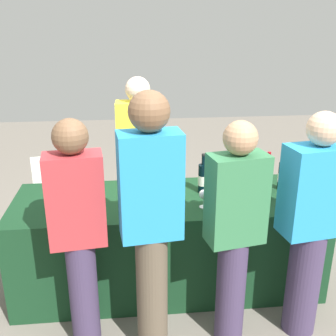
% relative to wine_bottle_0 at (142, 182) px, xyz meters
% --- Properties ---
extents(ground_plane, '(12.00, 12.00, 0.00)m').
position_rel_wine_bottle_0_xyz_m(ground_plane, '(0.20, -0.09, -0.89)').
color(ground_plane, slate).
extents(tasting_table, '(2.42, 0.82, 0.79)m').
position_rel_wine_bottle_0_xyz_m(tasting_table, '(0.20, -0.09, -0.50)').
color(tasting_table, '#14381E').
rests_on(tasting_table, ground_plane).
extents(wine_bottle_0, '(0.07, 0.07, 0.31)m').
position_rel_wine_bottle_0_xyz_m(wine_bottle_0, '(0.00, 0.00, 0.00)').
color(wine_bottle_0, black).
rests_on(wine_bottle_0, tasting_table).
extents(wine_bottle_1, '(0.08, 0.08, 0.33)m').
position_rel_wine_bottle_0_xyz_m(wine_bottle_1, '(0.49, -0.01, 0.01)').
color(wine_bottle_1, black).
rests_on(wine_bottle_1, tasting_table).
extents(wine_bottle_2, '(0.07, 0.07, 0.31)m').
position_rel_wine_bottle_0_xyz_m(wine_bottle_2, '(0.74, 0.01, -0.00)').
color(wine_bottle_2, black).
rests_on(wine_bottle_2, tasting_table).
extents(wine_bottle_3, '(0.07, 0.07, 0.33)m').
position_rel_wine_bottle_0_xyz_m(wine_bottle_3, '(1.03, -0.01, 0.01)').
color(wine_bottle_3, black).
rests_on(wine_bottle_3, tasting_table).
extents(wine_bottle_4, '(0.07, 0.07, 0.32)m').
position_rel_wine_bottle_0_xyz_m(wine_bottle_4, '(1.15, -0.01, 0.01)').
color(wine_bottle_4, black).
rests_on(wine_bottle_4, tasting_table).
extents(wine_glass_0, '(0.07, 0.07, 0.15)m').
position_rel_wine_bottle_0_xyz_m(wine_glass_0, '(-0.61, -0.23, -0.00)').
color(wine_glass_0, silver).
rests_on(wine_glass_0, tasting_table).
extents(wine_glass_1, '(0.06, 0.06, 0.13)m').
position_rel_wine_bottle_0_xyz_m(wine_glass_1, '(-0.52, -0.27, -0.02)').
color(wine_glass_1, silver).
rests_on(wine_glass_1, tasting_table).
extents(wine_glass_2, '(0.06, 0.06, 0.13)m').
position_rel_wine_bottle_0_xyz_m(wine_glass_2, '(0.11, -0.22, -0.02)').
color(wine_glass_2, silver).
rests_on(wine_glass_2, tasting_table).
extents(wine_glass_3, '(0.07, 0.07, 0.14)m').
position_rel_wine_bottle_0_xyz_m(wine_glass_3, '(0.45, -0.28, -0.01)').
color(wine_glass_3, silver).
rests_on(wine_glass_3, tasting_table).
extents(ice_bucket, '(0.23, 0.23, 0.21)m').
position_rel_wine_bottle_0_xyz_m(ice_bucket, '(0.87, -0.13, -0.00)').
color(ice_bucket, silver).
rests_on(ice_bucket, tasting_table).
extents(server_pouring, '(0.41, 0.23, 1.64)m').
position_rel_wine_bottle_0_xyz_m(server_pouring, '(0.00, 0.59, -0.01)').
color(server_pouring, '#3F3351').
rests_on(server_pouring, ground_plane).
extents(guest_0, '(0.37, 0.23, 1.58)m').
position_rel_wine_bottle_0_xyz_m(guest_0, '(-0.42, -0.70, -0.02)').
color(guest_0, '#3F3351').
rests_on(guest_0, ground_plane).
extents(guest_1, '(0.39, 0.24, 1.75)m').
position_rel_wine_bottle_0_xyz_m(guest_1, '(0.03, -0.80, 0.08)').
color(guest_1, brown).
rests_on(guest_1, ground_plane).
extents(guest_2, '(0.39, 0.26, 1.56)m').
position_rel_wine_bottle_0_xyz_m(guest_2, '(0.56, -0.76, -0.04)').
color(guest_2, '#3F3351').
rests_on(guest_2, ground_plane).
extents(guest_3, '(0.45, 0.29, 1.60)m').
position_rel_wine_bottle_0_xyz_m(guest_3, '(1.08, -0.73, -0.04)').
color(guest_3, '#3F3351').
rests_on(guest_3, ground_plane).
extents(menu_board, '(0.57, 0.13, 0.82)m').
position_rel_wine_bottle_0_xyz_m(menu_board, '(-0.79, 0.97, -0.49)').
color(menu_board, white).
rests_on(menu_board, ground_plane).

